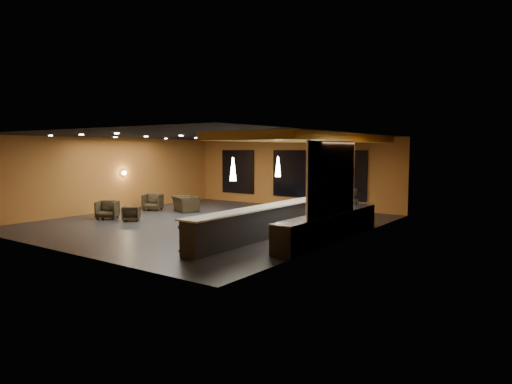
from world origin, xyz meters
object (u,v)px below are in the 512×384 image
Objects in this scene: staff_c at (353,208)px; armchair_c at (153,202)px; pendant_0 at (233,169)px; pendant_1 at (278,167)px; pendant_2 at (313,165)px; prep_counter at (330,227)px; bar_stool_3 at (260,217)px; armchair_b at (131,213)px; column at (331,178)px; armchair_d at (185,204)px; bar_counter at (270,221)px; armchair_a at (107,210)px; bar_stool_5 at (304,209)px; staff_a at (320,203)px; bar_stool_0 at (184,235)px; bar_stool_4 at (286,214)px; staff_b at (346,204)px; bar_stool_1 at (208,226)px; bar_stool_2 at (240,222)px.

armchair_c is at bearing -156.08° from staff_c.
pendant_0 reaches higher than armchair_c.
pendant_2 is (0.00, 2.50, 0.00)m from pendant_1.
armchair_c is (-10.29, 1.68, -0.04)m from prep_counter.
bar_stool_3 is (-2.88, 0.19, 0.08)m from prep_counter.
armchair_b is at bearing -151.16° from pendant_2.
column reaches higher than armchair_d.
bar_counter is 7.78m from armchair_a.
pendant_2 is 6.92m from armchair_d.
bar_stool_3 is 1.06× the size of bar_stool_5.
pendant_1 is 7.26m from armchair_d.
bar_stool_0 is at bearing -99.58° from staff_a.
staff_a is 2.66× the size of armchair_b.
staff_a is 2.16× the size of armchair_a.
bar_counter is 9.46× the size of armchair_a.
bar_counter is at bearing 90.00° from pendant_0.
bar_stool_4 is (-2.25, -1.16, -0.29)m from staff_c.
pendant_0 is 0.39× the size of staff_b.
pendant_0 is at bearing 12.38° from bar_stool_1.
pendant_1 reaches higher than bar_stool_3.
armchair_d is (1.11, 3.55, -0.01)m from armchair_a.
pendant_1 is 2.05m from bar_stool_3.
pendant_0 reaches higher than bar_stool_2.
armchair_b is at bearing -167.32° from bar_stool_3.
bar_stool_3 is (-0.03, 2.87, -0.05)m from bar_stool_1.
bar_stool_4 is (5.85, 2.66, 0.15)m from armchair_b.
staff_c is 10.19m from armchair_a.
bar_stool_5 is at bearing 174.19° from armchair_b.
armchair_c is at bearing -97.99° from armchair_b.
armchair_b is 0.86× the size of bar_stool_3.
bar_stool_0 is (-0.70, -3.90, -1.87)m from pendant_1.
pendant_2 reaches higher than bar_stool_5.
staff_b is 2.63× the size of armchair_b.
bar_counter is 11.43× the size of pendant_1.
pendant_1 is (-2.00, 0.00, 1.92)m from prep_counter.
armchair_b is at bearing 113.76° from armchair_d.
armchair_d is at bearing 163.07° from staff_b.
bar_stool_5 is at bearing 88.10° from bar_stool_1.
bar_stool_5 is (-0.65, 0.54, -1.87)m from pendant_2.
staff_a is (0.50, -0.34, -1.44)m from pendant_2.
armchair_b is (-8.10, -3.82, -0.44)m from staff_c.
armchair_d is 1.40× the size of bar_stool_2.
pendant_2 reaches higher than bar_counter.
pendant_2 reaches higher than armchair_d.
pendant_1 is 3.55m from staff_c.
bar_stool_5 is at bearing -18.88° from armchair_c.
prep_counter is at bearing -96.52° from staff_b.
armchair_d is at bearing 173.99° from bar_stool_4.
pendant_1 is 2.50m from pendant_2.
staff_a reaches higher than staff_c.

